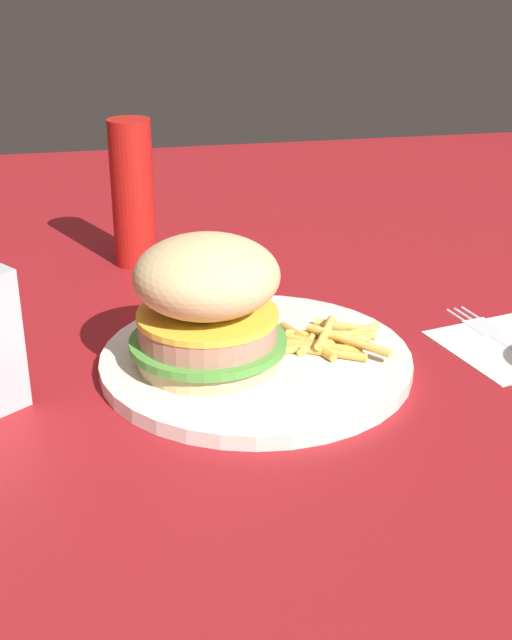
{
  "coord_description": "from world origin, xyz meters",
  "views": [
    {
      "loc": [
        -0.62,
        0.11,
        0.32
      ],
      "look_at": [
        -0.01,
        -0.01,
        0.04
      ],
      "focal_mm": 48.29,
      "sensor_mm": 36.0,
      "label": 1
    }
  ],
  "objects_px": {
    "fries_pile": "(327,340)",
    "fork": "(512,342)",
    "sandwich": "(207,302)",
    "plate": "(256,361)",
    "ketchup_bottle": "(133,194)"
  },
  "relations": [
    {
      "from": "fries_pile",
      "to": "fork",
      "type": "distance_m",
      "value": 0.16
    },
    {
      "from": "ketchup_bottle",
      "to": "sandwich",
      "type": "bearing_deg",
      "value": -172.15
    },
    {
      "from": "fries_pile",
      "to": "fork",
      "type": "relative_size",
      "value": 0.57
    },
    {
      "from": "fork",
      "to": "fries_pile",
      "type": "bearing_deg",
      "value": 87.4
    },
    {
      "from": "fork",
      "to": "ketchup_bottle",
      "type": "distance_m",
      "value": 0.41
    },
    {
      "from": "fork",
      "to": "ketchup_bottle",
      "type": "xyz_separation_m",
      "value": [
        0.27,
        0.3,
        0.07
      ]
    },
    {
      "from": "sandwich",
      "to": "fork",
      "type": "height_order",
      "value": "sandwich"
    },
    {
      "from": "sandwich",
      "to": "ketchup_bottle",
      "type": "distance_m",
      "value": 0.27
    },
    {
      "from": "sandwich",
      "to": "fries_pile",
      "type": "bearing_deg",
      "value": -83.68
    },
    {
      "from": "plate",
      "to": "sandwich",
      "type": "distance_m",
      "value": 0.07
    },
    {
      "from": "plate",
      "to": "fork",
      "type": "xyz_separation_m",
      "value": [
        -0.0,
        -0.22,
        -0.0
      ]
    },
    {
      "from": "sandwich",
      "to": "plate",
      "type": "bearing_deg",
      "value": -80.13
    },
    {
      "from": "fries_pile",
      "to": "plate",
      "type": "bearing_deg",
      "value": 93.95
    },
    {
      "from": "fries_pile",
      "to": "fork",
      "type": "bearing_deg",
      "value": -92.6
    },
    {
      "from": "plate",
      "to": "ketchup_bottle",
      "type": "height_order",
      "value": "ketchup_bottle"
    }
  ]
}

